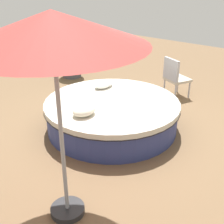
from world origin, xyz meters
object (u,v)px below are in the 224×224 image
at_px(round_bed, 112,114).
at_px(throw_pillow_1, 84,110).
at_px(patio_chair, 175,76).
at_px(planter, 71,58).
at_px(patio_umbrella, 52,31).
at_px(throw_pillow_0, 104,84).

bearing_deg(round_bed, throw_pillow_1, -0.87).
distance_m(patio_chair, planter, 3.11).
bearing_deg(patio_umbrella, round_bed, -155.36).
distance_m(throw_pillow_0, patio_umbrella, 3.48).
distance_m(throw_pillow_0, throw_pillow_1, 1.37).
relative_size(patio_umbrella, planter, 2.48).
relative_size(throw_pillow_1, patio_chair, 0.45).
xyz_separation_m(round_bed, patio_chair, (-2.16, 0.19, 0.27)).
bearing_deg(patio_umbrella, planter, -134.83).
bearing_deg(throw_pillow_1, patio_chair, 176.07).
distance_m(round_bed, patio_umbrella, 3.10).
distance_m(throw_pillow_0, patio_chair, 1.87).
relative_size(patio_chair, patio_umbrella, 0.39).
bearing_deg(patio_chair, planter, -147.26).
distance_m(patio_umbrella, planter, 5.73).
relative_size(throw_pillow_0, planter, 0.48).
xyz_separation_m(round_bed, throw_pillow_1, (0.76, -0.01, 0.37)).
xyz_separation_m(throw_pillow_1, patio_chair, (-2.92, 0.20, -0.10)).
distance_m(throw_pillow_0, planter, 2.59).
bearing_deg(planter, patio_umbrella, 45.17).
height_order(round_bed, throw_pillow_1, throw_pillow_1).
xyz_separation_m(patio_umbrella, planter, (-3.85, -3.87, -1.76)).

